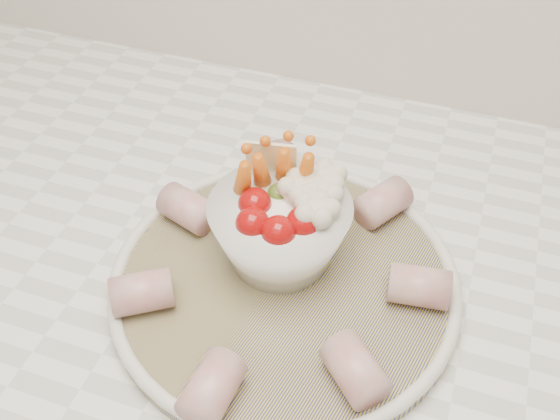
% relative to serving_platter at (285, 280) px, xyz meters
% --- Properties ---
extents(serving_platter, '(0.37, 0.37, 0.02)m').
position_rel_serving_platter_xyz_m(serving_platter, '(0.00, 0.00, 0.00)').
color(serving_platter, navy).
rests_on(serving_platter, kitchen_counter).
extents(veggie_bowl, '(0.13, 0.13, 0.11)m').
position_rel_serving_platter_xyz_m(veggie_bowl, '(-0.01, 0.02, 0.05)').
color(veggie_bowl, white).
rests_on(veggie_bowl, serving_platter).
extents(cured_meat_rolls, '(0.29, 0.31, 0.03)m').
position_rel_serving_platter_xyz_m(cured_meat_rolls, '(-0.00, 0.00, 0.02)').
color(cured_meat_rolls, '#AC4F56').
rests_on(cured_meat_rolls, serving_platter).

